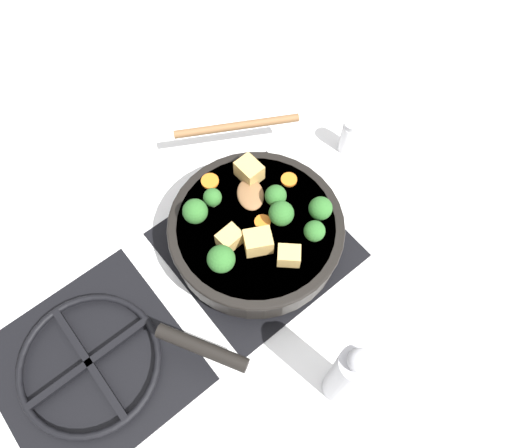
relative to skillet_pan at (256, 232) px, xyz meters
name	(u,v)px	position (x,y,z in m)	size (l,w,h in m)	color
ground_plane	(256,245)	(0.00, 0.00, -0.06)	(2.40, 2.40, 0.00)	white
front_burner_grate	(256,242)	(0.00, 0.00, -0.05)	(0.31, 0.31, 0.03)	black
rear_burner_grate	(91,364)	(0.00, 0.36, -0.05)	(0.31, 0.31, 0.03)	black
skillet_pan	(256,232)	(0.00, 0.00, 0.00)	(0.34, 0.41, 0.06)	black
wooden_spoon	(242,154)	(0.13, -0.07, 0.03)	(0.24, 0.22, 0.02)	brown
tofu_cube_center_large	(288,256)	(-0.09, 0.00, 0.04)	(0.04, 0.03, 0.03)	tan
tofu_cube_near_handle	(249,171)	(0.09, -0.06, 0.05)	(0.05, 0.04, 0.04)	tan
tofu_cube_east_chunk	(258,242)	(-0.04, 0.02, 0.05)	(0.05, 0.04, 0.04)	tan
tofu_cube_west_chunk	(231,240)	(0.00, 0.06, 0.04)	(0.04, 0.03, 0.03)	tan
broccoli_floret_near_spoon	(195,211)	(0.07, 0.07, 0.06)	(0.04, 0.04, 0.05)	#709956
broccoli_floret_center_top	(276,196)	(0.01, -0.06, 0.05)	(0.04, 0.04, 0.05)	#709956
broccoli_floret_east_rim	(281,214)	(-0.02, -0.04, 0.06)	(0.04, 0.04, 0.05)	#709956
broccoli_floret_west_rim	(320,208)	(-0.06, -0.10, 0.05)	(0.04, 0.04, 0.05)	#709956
broccoli_floret_north_edge	(213,198)	(0.08, 0.03, 0.05)	(0.03, 0.03, 0.04)	#709956
broccoli_floret_south_cluster	(314,231)	(-0.08, -0.06, 0.05)	(0.04, 0.04, 0.04)	#709956
broccoli_floret_mid_floret	(221,259)	(-0.03, 0.09, 0.06)	(0.05, 0.05, 0.05)	#709956
carrot_slice_orange_thin	(263,222)	(0.00, -0.01, 0.03)	(0.03, 0.03, 0.01)	orange
carrot_slice_near_center	(289,180)	(0.03, -0.11, 0.03)	(0.03, 0.03, 0.01)	orange
carrot_slice_edge_slice	(210,181)	(0.12, 0.01, 0.03)	(0.03, 0.03, 0.01)	orange
pepper_mill	(347,375)	(-0.29, 0.06, 0.04)	(0.05, 0.05, 0.22)	#B2B2B7
salt_shaker	(349,136)	(0.06, -0.29, -0.02)	(0.04, 0.04, 0.09)	white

